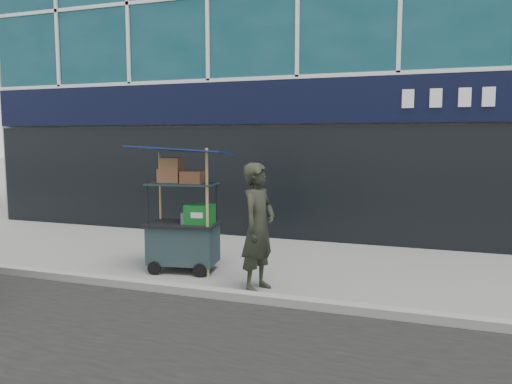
% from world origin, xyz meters
% --- Properties ---
extents(ground, '(80.00, 80.00, 0.00)m').
position_xyz_m(ground, '(0.00, 0.00, 0.00)').
color(ground, slate).
rests_on(ground, ground).
extents(curb, '(80.00, 0.18, 0.12)m').
position_xyz_m(curb, '(0.00, -0.20, 0.06)').
color(curb, gray).
rests_on(curb, ground).
extents(vendor_cart, '(1.66, 1.28, 2.05)m').
position_xyz_m(vendor_cart, '(-1.08, 0.89, 0.72)').
color(vendor_cart, '#1B2D2E').
rests_on(vendor_cart, ground).
extents(vendor_man, '(0.55, 0.73, 1.82)m').
position_xyz_m(vendor_man, '(0.39, 0.32, 0.91)').
color(vendor_man, black).
rests_on(vendor_man, ground).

